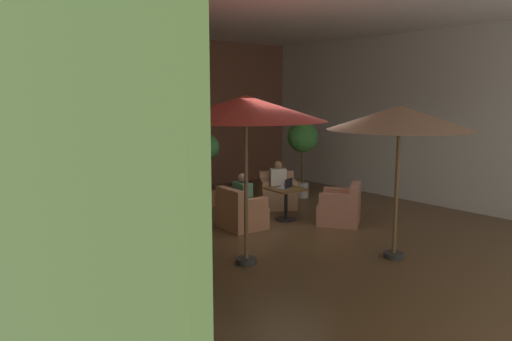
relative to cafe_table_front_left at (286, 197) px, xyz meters
name	(u,v)px	position (x,y,z in m)	size (l,w,h in m)	color
ground_plane	(274,241)	(-1.12, -0.93, -0.48)	(9.57, 10.29, 0.02)	brown
wall_back_brick	(142,116)	(-1.12, 4.17, 1.53)	(9.57, 0.08, 4.01)	brown
wall_right_plain	(430,118)	(3.62, -0.93, 1.53)	(0.08, 10.29, 4.01)	silver
ceiling_slab	(276,3)	(-1.12, -0.93, 3.57)	(9.57, 10.29, 0.06)	silver
cafe_table_front_left	(286,197)	(0.00, 0.00, 0.00)	(0.71, 0.71, 0.66)	black
armchair_front_left_north	(278,194)	(0.60, 0.94, -0.16)	(1.06, 1.04, 0.80)	tan
armchair_front_left_east	(241,213)	(-1.12, 0.05, -0.17)	(0.76, 0.81, 0.81)	#BB7B55
armchair_front_left_south	(341,208)	(0.65, -0.92, -0.16)	(1.09, 1.10, 0.82)	#BB775E
cafe_table_front_right	(111,207)	(-3.24, 1.14, 0.06)	(0.75, 0.75, 0.66)	black
armchair_front_right_north	(122,233)	(-3.47, 0.17, -0.17)	(0.90, 0.91, 0.80)	tan
armchair_front_right_east	(151,207)	(-2.29, 1.48, -0.15)	(0.98, 0.94, 0.87)	#AE7554
armchair_front_right_south	(57,218)	(-4.02, 1.78, -0.16)	(1.08, 1.08, 0.86)	#AD7C54
patio_umbrella_tall_red	(400,119)	(-0.26, -2.82, 1.72)	(2.20, 2.20, 2.39)	#2D2D2D
patio_umbrella_center_beige	(246,109)	(-2.24, -1.57, 1.87)	(2.39, 2.39, 2.54)	#2D2D2D
potted_tree_left_corner	(206,159)	(-0.59, 2.05, 0.63)	(0.60, 0.60, 1.67)	#AE6D48
potted_tree_mid_left	(303,141)	(1.81, 1.39, 0.93)	(0.76, 0.76, 1.90)	beige
potted_tree_mid_right	(148,134)	(-1.62, 2.85, 1.19)	(0.79, 0.79, 2.23)	silver
potted_tree_right_corner	(94,147)	(-2.58, 3.65, 0.90)	(0.65, 0.65, 2.01)	silver
patron_blue_shirt	(278,177)	(0.58, 0.91, 0.24)	(0.43, 0.39, 0.64)	silver
patron_by_window	(242,192)	(-1.08, 0.05, 0.23)	(0.24, 0.40, 0.64)	#4A7A5A
iced_drink_cup	(282,185)	(-0.01, 0.10, 0.24)	(0.08, 0.08, 0.11)	white
open_laptop	(286,186)	(0.01, 0.02, 0.24)	(0.37, 0.32, 0.20)	#9EA0A5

